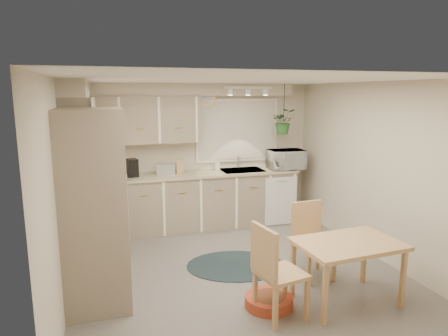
{
  "coord_description": "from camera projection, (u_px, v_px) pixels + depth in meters",
  "views": [
    {
      "loc": [
        -1.53,
        -4.55,
        2.25
      ],
      "look_at": [
        -0.0,
        0.55,
        1.24
      ],
      "focal_mm": 32.0,
      "sensor_mm": 36.0,
      "label": 1
    }
  ],
  "objects": [
    {
      "name": "oven_stack",
      "position": [
        94.0,
        211.0,
        4.11
      ],
      "size": [
        0.65,
        0.65,
        2.1
      ],
      "primitive_type": "cube",
      "color": "gray",
      "rests_on": "floor"
    },
    {
      "name": "ceiling",
      "position": [
        237.0,
        80.0,
        4.68
      ],
      "size": [
        4.2,
        4.2,
        0.0
      ],
      "primitive_type": "plane",
      "color": "white",
      "rests_on": "wall_back"
    },
    {
      "name": "braided_rug",
      "position": [
        236.0,
        265.0,
        5.27
      ],
      "size": [
        1.5,
        1.27,
        0.01
      ],
      "primitive_type": "ellipsoid",
      "rotation": [
        0.0,
        0.0,
        -0.25
      ],
      "color": "black",
      "rests_on": "floor"
    },
    {
      "name": "base_cab_back",
      "position": [
        191.0,
        202.0,
        6.69
      ],
      "size": [
        3.6,
        0.6,
        0.9
      ],
      "primitive_type": "cube",
      "color": "gray",
      "rests_on": "floor"
    },
    {
      "name": "hanging_plant",
      "position": [
        283.0,
        124.0,
        6.81
      ],
      "size": [
        0.49,
        0.52,
        0.34
      ],
      "primitive_type": "imported",
      "rotation": [
        0.0,
        0.0,
        -0.25
      ],
      "color": "#285D25",
      "rests_on": "ceiling"
    },
    {
      "name": "soffit_left",
      "position": [
        76.0,
        89.0,
        5.12
      ],
      "size": [
        0.3,
        2.0,
        0.2
      ],
      "primitive_type": "cube",
      "color": "beige",
      "rests_on": "wall_left"
    },
    {
      "name": "wall_oven_face",
      "position": [
        126.0,
        209.0,
        4.2
      ],
      "size": [
        0.02,
        0.56,
        0.58
      ],
      "primitive_type": "cube",
      "color": "silver",
      "rests_on": "oven_stack"
    },
    {
      "name": "track_light_bar",
      "position": [
        248.0,
        88.0,
        6.35
      ],
      "size": [
        0.8,
        0.04,
        0.04
      ],
      "primitive_type": "cube",
      "color": "silver",
      "rests_on": "ceiling"
    },
    {
      "name": "soap_bottle",
      "position": [
        217.0,
        168.0,
        6.87
      ],
      "size": [
        0.11,
        0.19,
        0.08
      ],
      "primitive_type": "imported",
      "rotation": [
        0.0,
        0.0,
        -0.18
      ],
      "color": "silver",
      "rests_on": "counter_back"
    },
    {
      "name": "dishwasher_front",
      "position": [
        281.0,
        201.0,
        6.82
      ],
      "size": [
        0.58,
        0.02,
        0.83
      ],
      "primitive_type": "cube",
      "color": "silver",
      "rests_on": "base_cab_back"
    },
    {
      "name": "wall_left",
      "position": [
        63.0,
        191.0,
        4.34
      ],
      "size": [
        0.04,
        4.2,
        2.4
      ],
      "primitive_type": "cube",
      "color": "beige",
      "rests_on": "floor"
    },
    {
      "name": "wall_clock",
      "position": [
        207.0,
        97.0,
        6.72
      ],
      "size": [
        0.3,
        0.03,
        0.3
      ],
      "primitive_type": "cylinder",
      "rotation": [
        1.57,
        0.0,
        0.0
      ],
      "color": "gold",
      "rests_on": "wall_back"
    },
    {
      "name": "wall_back",
      "position": [
        198.0,
        155.0,
        6.88
      ],
      "size": [
        4.0,
        0.04,
        2.4
      ],
      "primitive_type": "cube",
      "color": "beige",
      "rests_on": "floor"
    },
    {
      "name": "coffee_maker",
      "position": [
        132.0,
        168.0,
        6.3
      ],
      "size": [
        0.2,
        0.22,
        0.28
      ],
      "primitive_type": "cube",
      "rotation": [
        0.0,
        0.0,
        0.21
      ],
      "color": "black",
      "rests_on": "counter_back"
    },
    {
      "name": "sink",
      "position": [
        242.0,
        173.0,
        6.86
      ],
      "size": [
        0.7,
        0.48,
        0.1
      ],
      "primitive_type": "cube",
      "color": "#ACAFB4",
      "rests_on": "counter_back"
    },
    {
      "name": "upper_cab_left",
      "position": [
        81.0,
        126.0,
        5.22
      ],
      "size": [
        0.35,
        2.0,
        0.75
      ],
      "primitive_type": "cube",
      "color": "gray",
      "rests_on": "wall_left"
    },
    {
      "name": "cooktop",
      "position": [
        96.0,
        204.0,
        4.76
      ],
      "size": [
        0.52,
        0.58,
        0.02
      ],
      "primitive_type": "cube",
      "color": "silver",
      "rests_on": "counter_left"
    },
    {
      "name": "wall_right",
      "position": [
        375.0,
        171.0,
        5.47
      ],
      "size": [
        0.04,
        4.2,
        2.4
      ],
      "primitive_type": "cube",
      "color": "beige",
      "rests_on": "floor"
    },
    {
      "name": "pet_bed",
      "position": [
        269.0,
        301.0,
        4.26
      ],
      "size": [
        0.52,
        0.52,
        0.12
      ],
      "primitive_type": "cylinder",
      "rotation": [
        0.0,
        0.0,
        -0.01
      ],
      "color": "#BD4125",
      "rests_on": "floor"
    },
    {
      "name": "knife_block",
      "position": [
        180.0,
        166.0,
        6.57
      ],
      "size": [
        0.12,
        0.12,
        0.24
      ],
      "primitive_type": "cube",
      "rotation": [
        0.0,
        0.0,
        -0.14
      ],
      "color": "tan",
      "rests_on": "counter_back"
    },
    {
      "name": "counter_back",
      "position": [
        191.0,
        175.0,
        6.59
      ],
      "size": [
        3.64,
        0.64,
        0.04
      ],
      "primitive_type": "cube",
      "color": "tan",
      "rests_on": "base_cab_back"
    },
    {
      "name": "microwave",
      "position": [
        286.0,
        157.0,
        6.93
      ],
      "size": [
        0.61,
        0.35,
        0.41
      ],
      "primitive_type": "imported",
      "rotation": [
        0.0,
        0.0,
        -0.02
      ],
      "color": "silver",
      "rests_on": "counter_back"
    },
    {
      "name": "range_hood",
      "position": [
        91.0,
        166.0,
        4.67
      ],
      "size": [
        0.4,
        0.6,
        0.14
      ],
      "primitive_type": "cube",
      "color": "silver",
      "rests_on": "upper_cab_left"
    },
    {
      "name": "window_frame",
      "position": [
        237.0,
        130.0,
        6.99
      ],
      "size": [
        1.5,
        0.02,
        1.1
      ],
      "primitive_type": "cube",
      "color": "white",
      "rests_on": "wall_back"
    },
    {
      "name": "counter_left",
      "position": [
        96.0,
        194.0,
        5.31
      ],
      "size": [
        0.64,
        1.89,
        0.04
      ],
      "primitive_type": "cube",
      "color": "tan",
      "rests_on": "base_cab_left"
    },
    {
      "name": "dining_table",
      "position": [
        347.0,
        272.0,
        4.31
      ],
      "size": [
        1.14,
        0.8,
        0.69
      ],
      "primitive_type": "cube",
      "rotation": [
        0.0,
        0.0,
        0.07
      ],
      "color": "tan",
      "rests_on": "floor"
    },
    {
      "name": "wall_front",
      "position": [
        328.0,
        238.0,
        2.93
      ],
      "size": [
        4.0,
        0.04,
        2.4
      ],
      "primitive_type": "cube",
      "color": "beige",
      "rests_on": "floor"
    },
    {
      "name": "base_cab_left",
      "position": [
        97.0,
        228.0,
        5.39
      ],
      "size": [
        0.6,
        1.85,
        0.9
      ],
      "primitive_type": "cube",
      "color": "gray",
      "rests_on": "floor"
    },
    {
      "name": "floor",
      "position": [
        236.0,
        270.0,
        5.13
      ],
      "size": [
        4.2,
        4.2,
        0.0
      ],
      "primitive_type": "plane",
      "color": "#67625B",
      "rests_on": "ground"
    },
    {
      "name": "chair_left",
      "position": [
        281.0,
        271.0,
        4.01
      ],
      "size": [
        0.53,
        0.53,
        0.98
      ],
      "primitive_type": "cube",
      "rotation": [
        0.0,
        0.0,
        -1.4
      ],
      "color": "tan",
      "rests_on": "floor"
    },
    {
      "name": "toaster",
      "position": [
        166.0,
        169.0,
        6.48
      ],
      "size": [
        0.31,
        0.21,
        0.17
      ],
      "primitive_type": "cube",
      "rotation": [
        0.0,
        0.0,
        -0.18
      ],
      "color": "#ACAFB4",
      "rests_on": "counter_back"
    },
    {
      "name": "chair_back",
      "position": [
        314.0,
        242.0,
        4.86
      ],
      "size": [
        0.46,
        0.46,
        0.92
      ],
      "primitive_type": "cube",
      "rotation": [
        0.0,
        0.0,
        3.2
      ],
      "color": "tan",
      "rests_on": "floor"
    },
    {
      "name": "soffit_back",
      "position": [
        188.0,
        90.0,
        6.48
      ],
      "size": [
        3.6,
        0.3,
        0.2
      ],
      "primitive_type": "cube",
      "color": "beige",
      "rests_on": "wall_back"
    },
    {
      "name": "window_blinds",
      "position": [
        237.0,
        130.0,
        6.98
      ],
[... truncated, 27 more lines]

